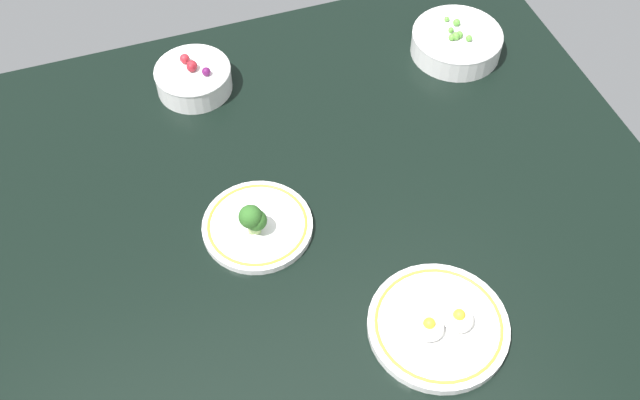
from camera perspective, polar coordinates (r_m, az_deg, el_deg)
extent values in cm
cube|color=black|center=(128.37, 0.00, -1.09)|extent=(119.57, 102.89, 4.00)
cylinder|color=white|center=(146.33, -9.59, 9.06)|extent=(14.31, 14.31, 4.64)
torus|color=white|center=(144.77, -9.71, 9.72)|extent=(14.54, 14.54, 0.80)
sphere|color=maroon|center=(144.33, -9.74, 9.98)|extent=(1.55, 1.55, 1.55)
sphere|color=#B2232D|center=(144.19, -9.73, 10.05)|extent=(1.99, 1.99, 1.99)
sphere|color=#59144C|center=(142.85, -8.67, 9.65)|extent=(1.65, 1.65, 1.65)
sphere|color=maroon|center=(144.25, -9.73, 10.07)|extent=(1.98, 1.98, 1.98)
sphere|color=#B2232D|center=(145.99, -10.28, 10.55)|extent=(1.87, 1.87, 1.87)
sphere|color=maroon|center=(144.06, -9.76, 9.98)|extent=(1.92, 1.92, 1.92)
cylinder|color=white|center=(154.52, 10.34, 11.68)|extent=(17.86, 17.86, 4.54)
torus|color=white|center=(153.08, 10.46, 12.32)|extent=(17.95, 17.95, 0.80)
sphere|color=#599E38|center=(151.53, 11.28, 11.99)|extent=(1.29, 1.29, 1.29)
sphere|color=#599E38|center=(154.69, 10.37, 13.17)|extent=(1.45, 1.45, 1.45)
sphere|color=#599E38|center=(151.13, 10.01, 12.11)|extent=(1.31, 1.31, 1.31)
sphere|color=#599E38|center=(152.92, 9.95, 12.64)|extent=(1.13, 1.13, 1.13)
sphere|color=#599E38|center=(151.40, 10.32, 12.20)|extent=(1.54, 1.54, 1.54)
sphere|color=#599E38|center=(155.46, 9.64, 13.44)|extent=(1.06, 1.06, 1.06)
sphere|color=#599E38|center=(151.95, 10.58, 12.29)|extent=(1.40, 1.40, 1.40)
cylinder|color=white|center=(115.15, 8.98, -9.48)|extent=(21.32, 21.32, 1.50)
torus|color=gold|center=(114.49, 9.03, -9.30)|extent=(19.26, 19.26, 0.50)
ellipsoid|color=white|center=(112.51, 8.25, -9.58)|extent=(4.66, 4.66, 2.56)
sphere|color=yellow|center=(111.51, 8.32, -9.30)|extent=(1.86, 1.86, 1.86)
ellipsoid|color=white|center=(113.90, 10.47, -8.89)|extent=(4.64, 4.64, 2.55)
sphere|color=yellow|center=(112.91, 10.56, -8.61)|extent=(1.86, 1.86, 1.86)
cylinder|color=white|center=(124.09, -4.78, -2.00)|extent=(18.32, 18.32, 1.26)
torus|color=gold|center=(123.58, -4.80, -1.83)|extent=(16.62, 16.62, 0.50)
cylinder|color=#9EBC72|center=(121.94, -4.82, -2.17)|extent=(1.25, 1.25, 1.82)
sphere|color=#2D6023|center=(120.13, -4.89, -1.55)|extent=(3.56, 3.56, 3.56)
cylinder|color=#9EBC72|center=(121.67, -5.22, -2.05)|extent=(1.36, 1.36, 2.67)
sphere|color=#2D6023|center=(119.41, -5.32, -1.27)|extent=(3.90, 3.90, 3.90)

